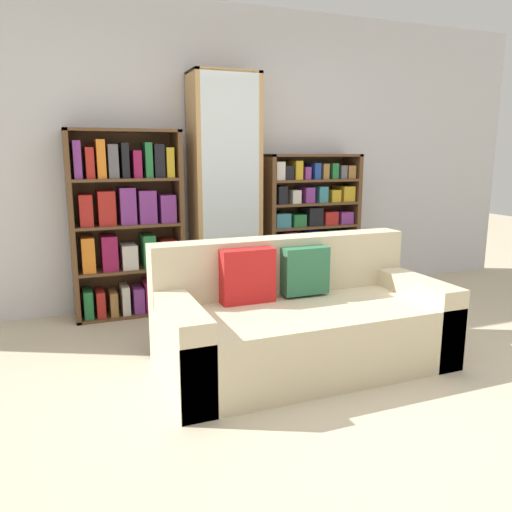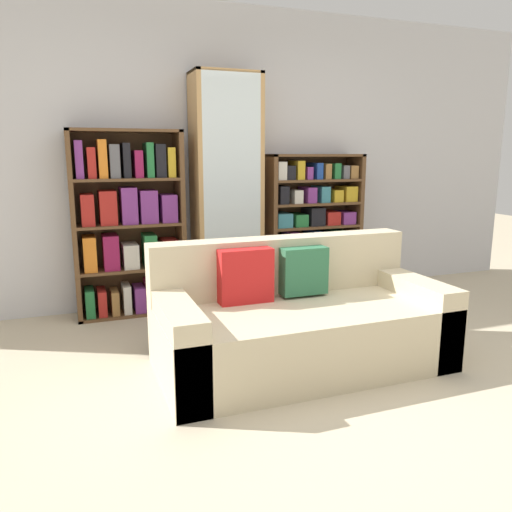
# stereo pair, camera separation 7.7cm
# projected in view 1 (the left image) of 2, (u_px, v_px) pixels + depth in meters

# --- Properties ---
(ground_plane) EXTENTS (16.00, 16.00, 0.00)m
(ground_plane) POSITION_uv_depth(u_px,v_px,m) (356.00, 410.00, 2.75)
(ground_plane) COLOR beige
(wall_back) EXTENTS (6.70, 0.06, 2.70)m
(wall_back) POSITION_uv_depth(u_px,v_px,m) (221.00, 158.00, 4.66)
(wall_back) COLOR silver
(wall_back) RESTS_ON ground
(couch) EXTENTS (1.87, 0.90, 0.82)m
(couch) POSITION_uv_depth(u_px,v_px,m) (300.00, 322.00, 3.32)
(couch) COLOR beige
(couch) RESTS_ON ground
(bookshelf_left) EXTENTS (0.93, 0.32, 1.59)m
(bookshelf_left) POSITION_uv_depth(u_px,v_px,m) (128.00, 227.00, 4.26)
(bookshelf_left) COLOR brown
(bookshelf_left) RESTS_ON ground
(display_cabinet) EXTENTS (0.60, 0.36, 2.08)m
(display_cabinet) POSITION_uv_depth(u_px,v_px,m) (225.00, 193.00, 4.50)
(display_cabinet) COLOR tan
(display_cabinet) RESTS_ON ground
(bookshelf_right) EXTENTS (0.96, 0.32, 1.38)m
(bookshelf_right) POSITION_uv_depth(u_px,v_px,m) (311.00, 227.00, 4.91)
(bookshelf_right) COLOR brown
(bookshelf_right) RESTS_ON ground
(wine_bottle) EXTENTS (0.08, 0.08, 0.39)m
(wine_bottle) POSITION_uv_depth(u_px,v_px,m) (312.00, 295.00, 4.41)
(wine_bottle) COLOR black
(wine_bottle) RESTS_ON ground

